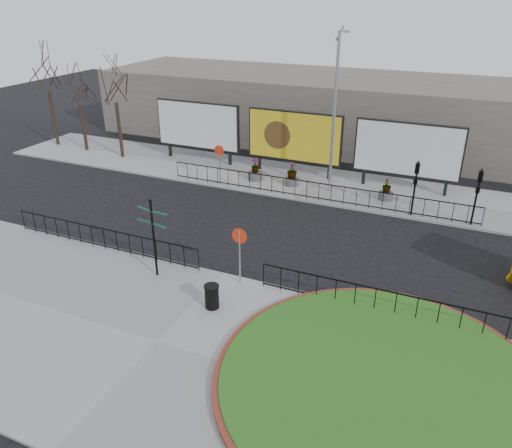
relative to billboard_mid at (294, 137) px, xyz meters
The scene contains 25 objects.
ground 13.31m from the billboard_mid, 83.40° to the right, with size 90.00×90.00×0.00m, color black.
pavement_near 18.21m from the billboard_mid, 85.23° to the right, with size 30.00×10.00×0.12m, color gray.
pavement_far 3.10m from the billboard_mid, 32.94° to the right, with size 44.00×6.00×0.12m, color gray.
brick_edge 19.36m from the billboard_mid, 62.06° to the right, with size 10.40×10.40×0.18m, color brown.
grass_lawn 19.36m from the billboard_mid, 62.06° to the right, with size 10.00×10.00×0.22m, color #1D4F15.
railing_near_left 14.15m from the billboard_mid, 108.73° to the right, with size 10.00×0.10×1.10m, color black, non-canonical shape.
railing_near_right 15.62m from the billboard_mid, 58.92° to the right, with size 9.00×0.10×1.10m, color black, non-canonical shape.
railing_far 4.84m from the billboard_mid, 55.75° to the right, with size 18.00×0.10×1.10m, color black, non-canonical shape.
speed_sign_far 5.04m from the billboard_mid, 134.46° to the right, with size 0.64×0.07×2.47m.
speed_sign_near 13.62m from the billboard_mid, 79.41° to the right, with size 0.64×0.07×2.47m.
billboard_left 7.00m from the billboard_mid, behind, with size 6.20×0.31×4.10m.
billboard_mid is the anchor object (origin of this frame).
billboard_right 7.00m from the billboard_mid, ahead, with size 6.20×0.31×4.10m.
lamp_post 4.23m from the billboard_mid, 33.25° to the right, with size 0.74×0.18×9.23m.
signal_pole_a 8.80m from the billboard_mid, 24.42° to the right, with size 0.22×0.26×3.00m.
signal_pole_b 11.60m from the billboard_mid, 18.28° to the right, with size 0.22×0.26×3.00m.
tree_left 12.63m from the billboard_mid, behind, with size 2.00×2.00×7.00m, color #2D2119, non-canonical shape.
tree_mid 16.05m from the billboard_mid, behind, with size 2.00×2.00×6.20m, color #2D2119, non-canonical shape.
tree_far 19.07m from the billboard_mid, behind, with size 2.00×2.00×7.50m, color #2D2119, non-canonical shape.
building_backdrop 9.15m from the billboard_mid, 80.57° to the left, with size 40.00×10.00×5.00m, color #6B655D.
fingerpost_sign 14.28m from the billboard_mid, 93.94° to the right, with size 1.63×0.51×3.48m.
litter_bin 15.70m from the billboard_mid, 81.57° to the right, with size 0.58×0.58×0.96m.
planter_a 3.34m from the billboard_mid, 132.80° to the right, with size 0.95×0.95×1.41m.
planter_b 2.76m from the billboard_mid, 72.57° to the right, with size 0.85×0.85×1.52m.
planter_c 6.93m from the billboard_mid, 17.26° to the right, with size 0.84×0.84×1.35m.
Camera 1 is at (8.67, -16.25, 11.19)m, focal length 35.00 mm.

